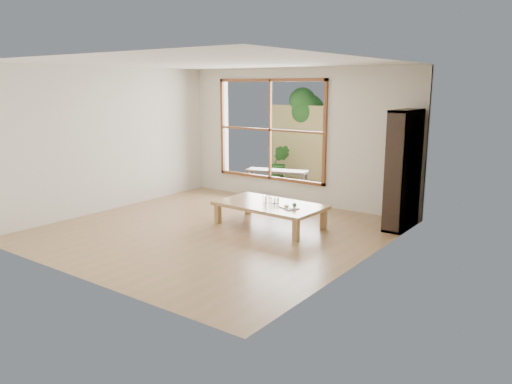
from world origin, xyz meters
TOP-DOWN VIEW (x-y plane):
  - ground at (0.00, 0.00)m, footprint 5.00×5.00m
  - low_table at (0.56, 0.71)m, footprint 1.77×1.04m
  - floor_cushion at (-0.59, 2.00)m, footprint 0.64×0.64m
  - bookshelf at (2.33, 1.90)m, footprint 0.30×0.86m
  - glass_tall at (0.48, 0.70)m, footprint 0.07×0.07m
  - glass_mid at (0.65, 0.79)m, footprint 0.07×0.07m
  - glass_short at (0.60, 0.76)m, footprint 0.07×0.07m
  - glass_small at (0.54, 0.78)m, footprint 0.05×0.05m
  - food_tray at (1.00, 0.65)m, footprint 0.34×0.29m
  - deck at (-0.60, 3.56)m, footprint 2.80×2.00m
  - garden_bench at (-0.95, 3.19)m, footprint 1.40×0.74m
  - bamboo_fence at (-0.60, 4.56)m, footprint 2.80×0.06m
  - shrub_right at (0.16, 4.20)m, footprint 0.79×0.70m
  - shrub_left at (-1.45, 4.05)m, footprint 0.58×0.52m
  - garden_tree at (-1.28, 4.86)m, footprint 1.04×0.85m

SIDE VIEW (x-z plane):
  - ground at x=0.00m, z-range 0.00..0.00m
  - deck at x=-0.60m, z-range -0.03..0.03m
  - floor_cushion at x=-0.59m, z-range 0.00..0.09m
  - low_table at x=0.56m, z-range 0.14..0.52m
  - garden_bench at x=-0.95m, z-range 0.18..0.60m
  - food_tray at x=1.00m, z-range 0.36..0.45m
  - glass_small at x=0.54m, z-range 0.38..0.45m
  - glass_short at x=0.60m, z-range 0.38..0.47m
  - shrub_right at x=0.16m, z-range 0.03..0.82m
  - glass_mid at x=0.65m, z-range 0.38..0.48m
  - glass_tall at x=0.48m, z-range 0.38..0.50m
  - shrub_left at x=-1.45m, z-range 0.03..0.89m
  - bamboo_fence at x=-0.60m, z-range 0.00..1.80m
  - bookshelf at x=2.33m, z-range 0.00..1.91m
  - garden_tree at x=-1.28m, z-range 0.52..2.74m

